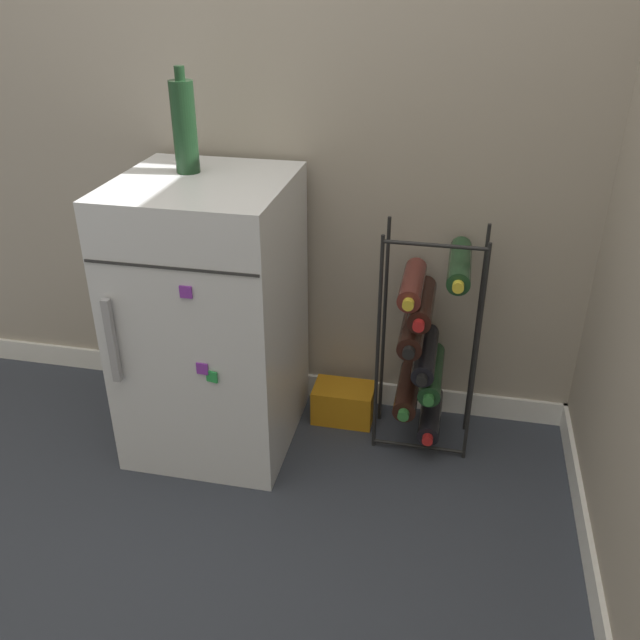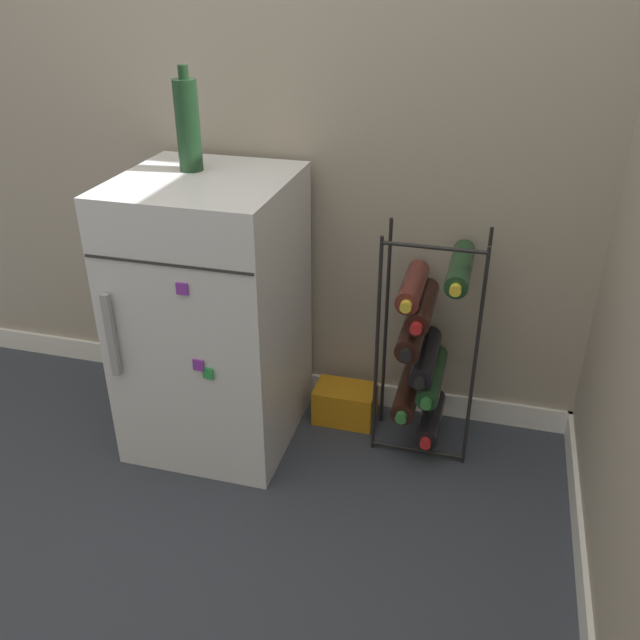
{
  "view_description": "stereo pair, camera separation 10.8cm",
  "coord_description": "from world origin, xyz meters",
  "px_view_note": "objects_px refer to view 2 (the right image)",
  "views": [
    {
      "loc": [
        0.39,
        -1.57,
        1.5
      ],
      "look_at": [
        -0.02,
        0.34,
        0.46
      ],
      "focal_mm": 38.0,
      "sensor_mm": 36.0,
      "label": 1
    },
    {
      "loc": [
        0.49,
        -1.54,
        1.5
      ],
      "look_at": [
        -0.02,
        0.34,
        0.46
      ],
      "focal_mm": 38.0,
      "sensor_mm": 36.0,
      "label": 2
    }
  ],
  "objects_px": {
    "soda_box": "(345,403)",
    "fridge_top_bottle": "(188,125)",
    "mini_fridge": "(213,315)",
    "wine_rack": "(425,344)"
  },
  "relations": [
    {
      "from": "fridge_top_bottle",
      "to": "mini_fridge",
      "type": "bearing_deg",
      "value": -47.91
    },
    {
      "from": "mini_fridge",
      "to": "soda_box",
      "type": "height_order",
      "value": "mini_fridge"
    },
    {
      "from": "soda_box",
      "to": "fridge_top_bottle",
      "type": "relative_size",
      "value": 0.7
    },
    {
      "from": "wine_rack",
      "to": "fridge_top_bottle",
      "type": "bearing_deg",
      "value": -177.32
    },
    {
      "from": "mini_fridge",
      "to": "wine_rack",
      "type": "bearing_deg",
      "value": 8.95
    },
    {
      "from": "mini_fridge",
      "to": "wine_rack",
      "type": "relative_size",
      "value": 1.18
    },
    {
      "from": "soda_box",
      "to": "fridge_top_bottle",
      "type": "distance_m",
      "value": 1.11
    },
    {
      "from": "mini_fridge",
      "to": "soda_box",
      "type": "distance_m",
      "value": 0.6
    },
    {
      "from": "mini_fridge",
      "to": "fridge_top_bottle",
      "type": "relative_size",
      "value": 2.98
    },
    {
      "from": "mini_fridge",
      "to": "fridge_top_bottle",
      "type": "bearing_deg",
      "value": 132.09
    }
  ]
}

